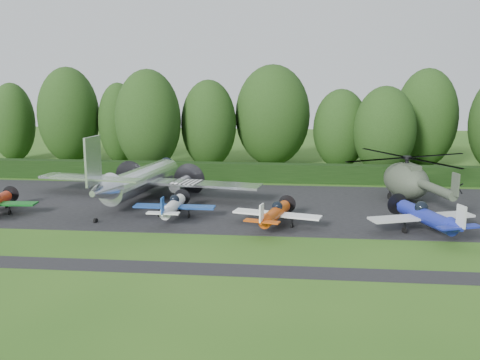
# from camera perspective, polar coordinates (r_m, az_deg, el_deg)

# --- Properties ---
(ground) EXTENTS (160.00, 160.00, 0.00)m
(ground) POSITION_cam_1_polar(r_m,az_deg,el_deg) (38.10, -5.54, -6.20)
(ground) COLOR #254F16
(ground) RESTS_ON ground
(apron) EXTENTS (70.00, 18.00, 0.01)m
(apron) POSITION_cam_1_polar(r_m,az_deg,el_deg) (47.60, -3.20, -2.65)
(apron) COLOR black
(apron) RESTS_ON ground
(taxiway_verge) EXTENTS (70.00, 2.00, 0.00)m
(taxiway_verge) POSITION_cam_1_polar(r_m,az_deg,el_deg) (32.56, -7.61, -9.29)
(taxiway_verge) COLOR black
(taxiway_verge) RESTS_ON ground
(hedgerow) EXTENTS (90.00, 1.60, 2.00)m
(hedgerow) POSITION_cam_1_polar(r_m,az_deg,el_deg) (58.23, -1.53, -0.11)
(hedgerow) COLOR black
(hedgerow) RESTS_ON ground
(transport_plane) EXTENTS (21.86, 16.76, 7.00)m
(transport_plane) POSITION_cam_1_polar(r_m,az_deg,el_deg) (49.57, -10.53, 0.04)
(transport_plane) COLOR silver
(transport_plane) RESTS_ON ground
(light_plane_white) EXTENTS (6.57, 6.91, 2.52)m
(light_plane_white) POSITION_cam_1_polar(r_m,az_deg,el_deg) (43.06, -7.15, -2.76)
(light_plane_white) COLOR white
(light_plane_white) RESTS_ON ground
(light_plane_orange) EXTENTS (6.76, 7.11, 2.60)m
(light_plane_orange) POSITION_cam_1_polar(r_m,az_deg,el_deg) (40.37, 3.76, -3.58)
(light_plane_orange) COLOR #BA410A
(light_plane_orange) RESTS_ON ground
(light_plane_blue) EXTENTS (8.01, 8.43, 3.08)m
(light_plane_blue) POSITION_cam_1_polar(r_m,az_deg,el_deg) (40.99, 19.23, -3.67)
(light_plane_blue) COLOR navy
(light_plane_blue) RESTS_ON ground
(helicopter) EXTENTS (12.99, 15.21, 4.18)m
(helicopter) POSITION_cam_1_polar(r_m,az_deg,el_deg) (50.49, 17.31, 0.26)
(helicopter) COLOR #384132
(helicopter) RESTS_ON ground
(tree_0) EXTENTS (6.65, 6.65, 9.74)m
(tree_0) POSITION_cam_1_polar(r_m,az_deg,el_deg) (66.84, 10.66, 5.36)
(tree_0) COLOR black
(tree_0) RESTS_ON ground
(tree_2) EXTENTS (7.88, 7.88, 12.45)m
(tree_2) POSITION_cam_1_polar(r_m,az_deg,el_deg) (73.68, -17.81, 6.59)
(tree_2) COLOR black
(tree_2) RESTS_ON ground
(tree_3) EXTENTS (7.64, 7.64, 12.24)m
(tree_3) POSITION_cam_1_polar(r_m,az_deg,el_deg) (70.67, 19.23, 6.25)
(tree_3) COLOR black
(tree_3) RESTS_ON ground
(tree_4) EXTENTS (6.82, 6.82, 10.84)m
(tree_4) POSITION_cam_1_polar(r_m,az_deg,el_deg) (66.34, -3.35, 5.97)
(tree_4) COLOR black
(tree_4) RESTS_ON ground
(tree_5) EXTENTS (5.74, 5.74, 10.41)m
(tree_5) POSITION_cam_1_polar(r_m,az_deg,el_deg) (77.51, -23.09, 5.68)
(tree_5) COLOR black
(tree_5) RESTS_ON ground
(tree_6) EXTENTS (7.81, 7.81, 12.10)m
(tree_6) POSITION_cam_1_polar(r_m,az_deg,el_deg) (64.96, -9.77, 6.28)
(tree_6) COLOR black
(tree_6) RESTS_ON ground
(tree_7) EXTENTS (7.10, 7.10, 10.18)m
(tree_7) POSITION_cam_1_polar(r_m,az_deg,el_deg) (64.10, 15.16, 5.13)
(tree_7) COLOR black
(tree_7) RESTS_ON ground
(tree_8) EXTENTS (9.41, 9.41, 12.71)m
(tree_8) POSITION_cam_1_polar(r_m,az_deg,el_deg) (68.01, 3.48, 6.88)
(tree_8) COLOR black
(tree_8) RESTS_ON ground
(tree_9) EXTENTS (5.31, 5.31, 10.44)m
(tree_9) POSITION_cam_1_polar(r_m,az_deg,el_deg) (71.66, -12.79, 5.93)
(tree_9) COLOR black
(tree_9) RESTS_ON ground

